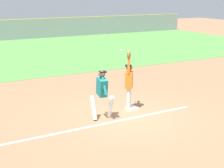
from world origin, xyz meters
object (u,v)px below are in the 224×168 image
object	(u,v)px
first_base	(132,108)
baseball	(121,50)
parked_car_black	(54,26)
fielder	(129,81)
runner	(102,91)

from	to	relation	value
first_base	baseball	distance (m)	2.24
baseball	first_base	bearing A→B (deg)	-47.07
first_base	parked_car_black	bearing A→B (deg)	76.90
fielder	baseball	distance (m)	1.16
fielder	parked_car_black	size ratio (longest dim) A/B	0.51
fielder	runner	distance (m)	1.41
fielder	runner	world-z (taller)	fielder
fielder	runner	xyz separation A→B (m)	(-1.34, -0.43, -0.12)
fielder	first_base	bearing A→B (deg)	-163.51
runner	parked_car_black	size ratio (longest dim) A/B	0.39
fielder	parked_car_black	distance (m)	26.73
runner	parked_car_black	xyz separation A→B (m)	(7.52, 26.43, -0.32)
fielder	parked_car_black	world-z (taller)	fielder
baseball	parked_car_black	world-z (taller)	baseball
runner	parked_car_black	world-z (taller)	runner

